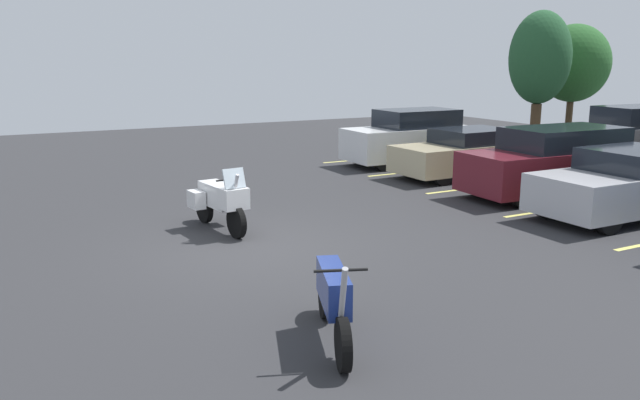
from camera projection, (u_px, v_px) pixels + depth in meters
The scene contains 11 objects.
ground at pixel (251, 250), 11.98m from camera, with size 44.00×44.00×0.10m, color #2D2D30.
motorcycle_touring at pixel (221, 200), 12.98m from camera, with size 2.16×1.00×1.39m.
motorcycle_second at pixel (333, 299), 7.85m from camera, with size 2.06×0.94×1.26m.
parking_stripes at pixel (537, 194), 16.61m from camera, with size 14.43×5.02×0.01m.
car_white at pixel (411, 137), 21.23m from camera, with size 1.83×4.39×1.82m.
car_champagne at pixel (467, 153), 19.08m from camera, with size 1.95×4.60×1.42m.
car_maroon at pixel (554, 162), 16.37m from camera, with size 2.07×4.86×1.76m.
car_silver at pixel (625, 184), 14.08m from camera, with size 1.89×4.26×1.53m.
car_far_grey at pixel (636, 136), 20.95m from camera, with size 2.01×4.54×1.96m.
tree_center_right at pixel (540, 58), 26.74m from camera, with size 2.57×2.57×5.46m.
tree_far_left at pixel (573, 63), 29.81m from camera, with size 3.35×3.35×5.06m.
Camera 1 is at (10.75, -4.24, 3.48)m, focal length 35.66 mm.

